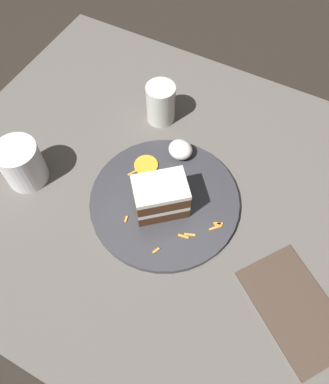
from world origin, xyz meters
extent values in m
plane|color=black|center=(0.00, 0.00, 0.00)|extent=(6.00, 6.00, 0.00)
cube|color=#56514C|center=(0.00, 0.00, 0.01)|extent=(1.00, 0.83, 0.02)
cylinder|color=#333338|center=(0.01, -0.03, 0.03)|extent=(0.31, 0.31, 0.01)
cube|color=#4C2D19|center=(0.01, -0.05, 0.05)|extent=(0.12, 0.12, 0.03)
cube|color=white|center=(0.01, -0.05, 0.07)|extent=(0.12, 0.12, 0.01)
cube|color=#4C2D19|center=(0.01, -0.05, 0.09)|extent=(0.12, 0.12, 0.03)
cube|color=white|center=(0.01, -0.05, 0.11)|extent=(0.12, 0.12, 0.01)
ellipsoid|color=white|center=(-0.01, 0.09, 0.05)|extent=(0.05, 0.05, 0.04)
cylinder|color=orange|center=(-0.06, 0.03, 0.04)|extent=(0.05, 0.05, 0.00)
cube|color=orange|center=(0.08, -0.08, 0.04)|extent=(0.02, 0.01, 0.00)
cube|color=orange|center=(0.13, -0.04, 0.04)|extent=(0.02, 0.02, 0.00)
cube|color=orange|center=(0.05, -0.13, 0.04)|extent=(0.01, 0.02, 0.00)
cube|color=orange|center=(-0.03, -0.10, 0.04)|extent=(0.01, 0.01, 0.00)
cube|color=orange|center=(-0.08, 0.00, 0.04)|extent=(0.02, 0.03, 0.00)
cube|color=orange|center=(0.09, -0.07, 0.04)|extent=(0.02, 0.01, 0.00)
cube|color=orange|center=(0.13, -0.03, 0.04)|extent=(0.01, 0.01, 0.00)
cube|color=orange|center=(0.13, -0.03, 0.04)|extent=(0.02, 0.01, 0.00)
cylinder|color=beige|center=(-0.10, 0.17, 0.07)|extent=(0.07, 0.07, 0.10)
cylinder|color=silver|center=(-0.10, 0.17, 0.04)|extent=(0.06, 0.06, 0.03)
cylinder|color=white|center=(-0.28, -0.11, 0.07)|extent=(0.09, 0.09, 0.10)
cylinder|color=#382314|center=(-0.28, -0.11, 0.11)|extent=(0.07, 0.07, 0.01)
cube|color=#423328|center=(0.32, -0.11, 0.02)|extent=(0.24, 0.22, 0.00)
camera|label=1|loc=(0.19, -0.36, 0.70)|focal=35.00mm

